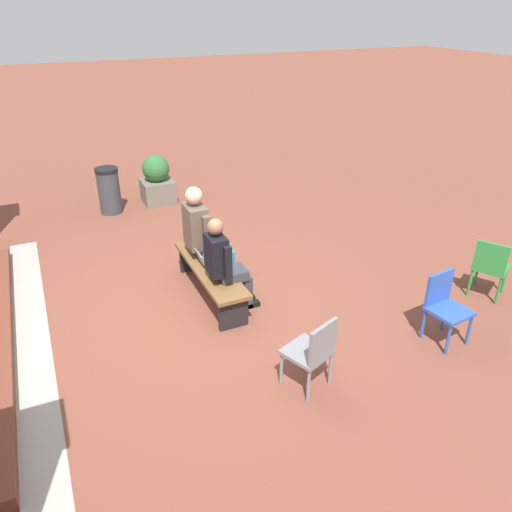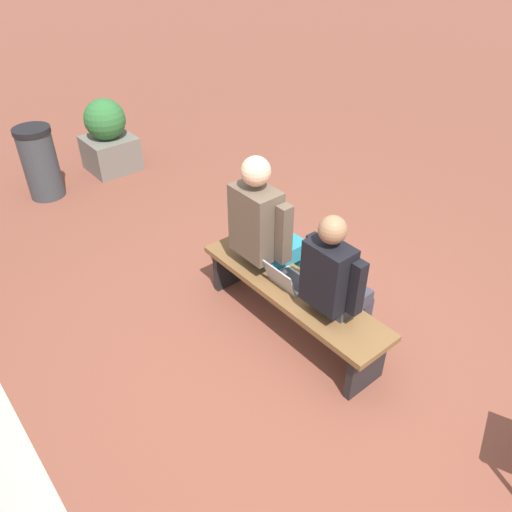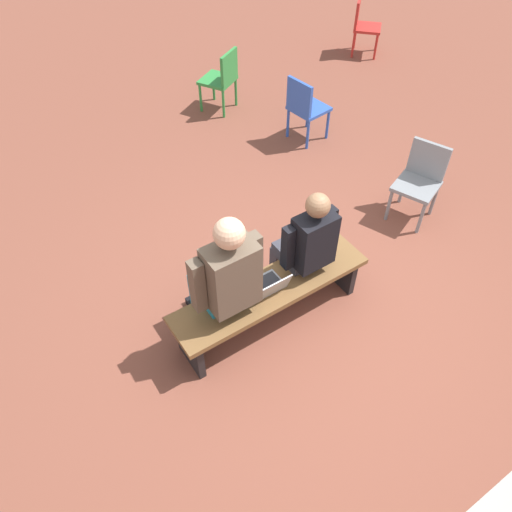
{
  "view_description": "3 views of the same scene",
  "coord_description": "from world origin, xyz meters",
  "px_view_note": "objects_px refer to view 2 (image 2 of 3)",
  "views": [
    {
      "loc": [
        -5.21,
        1.65,
        3.61
      ],
      "look_at": [
        -0.12,
        -0.67,
        0.7
      ],
      "focal_mm": 35.0,
      "sensor_mm": 36.0,
      "label": 1
    },
    {
      "loc": [
        -1.88,
        1.99,
        2.96
      ],
      "look_at": [
        0.53,
        -0.01,
        0.7
      ],
      "focal_mm": 35.0,
      "sensor_mm": 36.0,
      "label": 2
    },
    {
      "loc": [
        1.91,
        1.99,
        3.67
      ],
      "look_at": [
        0.37,
        -0.31,
        0.77
      ],
      "focal_mm": 35.0,
      "sensor_mm": 36.0,
      "label": 3
    }
  ],
  "objects_px": {
    "bench": "(291,296)",
    "person_student": "(336,283)",
    "person_adult": "(266,230)",
    "litter_bin": "(40,163)",
    "planter": "(108,138)",
    "laptop": "(287,279)"
  },
  "relations": [
    {
      "from": "bench",
      "to": "person_student",
      "type": "xyz_separation_m",
      "value": [
        -0.39,
        -0.06,
        0.34
      ]
    },
    {
      "from": "person_adult",
      "to": "bench",
      "type": "bearing_deg",
      "value": 169.72
    },
    {
      "from": "litter_bin",
      "to": "planter",
      "type": "bearing_deg",
      "value": -79.61
    },
    {
      "from": "planter",
      "to": "bench",
      "type": "bearing_deg",
      "value": 176.13
    },
    {
      "from": "person_adult",
      "to": "planter",
      "type": "xyz_separation_m",
      "value": [
        3.35,
        -0.18,
        -0.32
      ]
    },
    {
      "from": "bench",
      "to": "person_adult",
      "type": "distance_m",
      "value": 0.57
    },
    {
      "from": "person_student",
      "to": "laptop",
      "type": "xyz_separation_m",
      "value": [
        0.43,
        0.08,
        -0.2
      ]
    },
    {
      "from": "person_student",
      "to": "person_adult",
      "type": "bearing_deg",
      "value": -0.61
    },
    {
      "from": "person_student",
      "to": "bench",
      "type": "bearing_deg",
      "value": 9.44
    },
    {
      "from": "bench",
      "to": "litter_bin",
      "type": "distance_m",
      "value": 3.65
    },
    {
      "from": "person_adult",
      "to": "laptop",
      "type": "bearing_deg",
      "value": 166.54
    },
    {
      "from": "person_student",
      "to": "laptop",
      "type": "distance_m",
      "value": 0.48
    },
    {
      "from": "person_adult",
      "to": "litter_bin",
      "type": "height_order",
      "value": "person_adult"
    },
    {
      "from": "bench",
      "to": "laptop",
      "type": "bearing_deg",
      "value": 14.49
    },
    {
      "from": "person_student",
      "to": "person_adult",
      "type": "relative_size",
      "value": 0.9
    },
    {
      "from": "bench",
      "to": "person_adult",
      "type": "bearing_deg",
      "value": -10.28
    },
    {
      "from": "bench",
      "to": "laptop",
      "type": "xyz_separation_m",
      "value": [
        0.05,
        0.01,
        0.15
      ]
    },
    {
      "from": "planter",
      "to": "litter_bin",
      "type": "xyz_separation_m",
      "value": [
        -0.17,
        0.95,
        -0.0
      ]
    },
    {
      "from": "person_student",
      "to": "person_adult",
      "type": "height_order",
      "value": "person_adult"
    },
    {
      "from": "laptop",
      "to": "litter_bin",
      "type": "distance_m",
      "value": 3.6
    },
    {
      "from": "planter",
      "to": "person_adult",
      "type": "bearing_deg",
      "value": 176.9
    },
    {
      "from": "person_student",
      "to": "litter_bin",
      "type": "height_order",
      "value": "person_student"
    }
  ]
}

